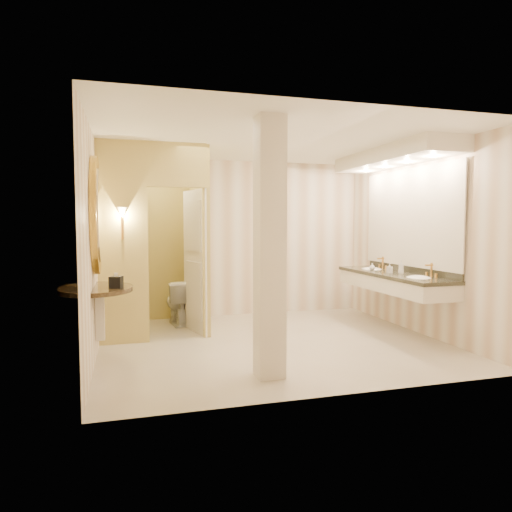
# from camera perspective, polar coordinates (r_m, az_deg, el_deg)

# --- Properties ---
(floor) EXTENTS (4.50, 4.50, 0.00)m
(floor) POSITION_cam_1_polar(r_m,az_deg,el_deg) (6.30, 2.03, -10.73)
(floor) COLOR beige
(floor) RESTS_ON ground
(ceiling) EXTENTS (4.50, 4.50, 0.00)m
(ceiling) POSITION_cam_1_polar(r_m,az_deg,el_deg) (6.19, 2.09, 14.23)
(ceiling) COLOR white
(ceiling) RESTS_ON wall_back
(wall_back) EXTENTS (4.50, 0.02, 2.70)m
(wall_back) POSITION_cam_1_polar(r_m,az_deg,el_deg) (8.02, -2.33, 2.21)
(wall_back) COLOR silver
(wall_back) RESTS_ON floor
(wall_front) EXTENTS (4.50, 0.02, 2.70)m
(wall_front) POSITION_cam_1_polar(r_m,az_deg,el_deg) (4.24, 10.39, 0.55)
(wall_front) COLOR silver
(wall_front) RESTS_ON floor
(wall_left) EXTENTS (0.02, 4.00, 2.70)m
(wall_left) POSITION_cam_1_polar(r_m,az_deg,el_deg) (5.81, -19.55, 1.30)
(wall_left) COLOR silver
(wall_left) RESTS_ON floor
(wall_right) EXTENTS (0.02, 4.00, 2.70)m
(wall_right) POSITION_cam_1_polar(r_m,az_deg,el_deg) (7.12, 19.58, 1.75)
(wall_right) COLOR silver
(wall_right) RESTS_ON floor
(toilet_closet) EXTENTS (1.50, 1.55, 2.70)m
(toilet_closet) POSITION_cam_1_polar(r_m,az_deg,el_deg) (6.81, -9.46, 2.14)
(toilet_closet) COLOR #DFD274
(toilet_closet) RESTS_ON floor
(wall_sconce) EXTENTS (0.14, 0.14, 0.42)m
(wall_sconce) POSITION_cam_1_polar(r_m,az_deg,el_deg) (6.23, -16.38, 5.05)
(wall_sconce) COLOR #BC893C
(wall_sconce) RESTS_ON toilet_closet
(vanity) EXTENTS (0.75, 2.49, 2.09)m
(vanity) POSITION_cam_1_polar(r_m,az_deg,el_deg) (7.09, 17.09, 4.05)
(vanity) COLOR silver
(vanity) RESTS_ON floor
(console_shelf) EXTENTS (1.04, 1.04, 1.97)m
(console_shelf) POSITION_cam_1_polar(r_m,az_deg,el_deg) (5.56, -19.34, 1.16)
(console_shelf) COLOR black
(console_shelf) RESTS_ON floor
(pillar) EXTENTS (0.28, 0.28, 2.70)m
(pillar) POSITION_cam_1_polar(r_m,az_deg,el_deg) (4.72, 1.71, 0.95)
(pillar) COLOR silver
(pillar) RESTS_ON floor
(tissue_box) EXTENTS (0.17, 0.17, 0.13)m
(tissue_box) POSITION_cam_1_polar(r_m,az_deg,el_deg) (5.44, -17.08, -3.14)
(tissue_box) COLOR black
(tissue_box) RESTS_ON console_shelf
(toilet) EXTENTS (0.46, 0.73, 0.71)m
(toilet) POSITION_cam_1_polar(r_m,az_deg,el_deg) (7.43, -9.69, -5.71)
(toilet) COLOR white
(toilet) RESTS_ON floor
(soap_bottle_a) EXTENTS (0.08, 0.08, 0.15)m
(soap_bottle_a) POSITION_cam_1_polar(r_m,az_deg,el_deg) (7.05, 16.35, -1.47)
(soap_bottle_a) COLOR beige
(soap_bottle_a) RESTS_ON vanity
(soap_bottle_b) EXTENTS (0.10, 0.10, 0.11)m
(soap_bottle_b) POSITION_cam_1_polar(r_m,az_deg,el_deg) (7.44, 14.32, -1.29)
(soap_bottle_b) COLOR silver
(soap_bottle_b) RESTS_ON vanity
(soap_bottle_c) EXTENTS (0.10, 0.10, 0.20)m
(soap_bottle_c) POSITION_cam_1_polar(r_m,az_deg,el_deg) (6.94, 17.68, -1.34)
(soap_bottle_c) COLOR #C6B28C
(soap_bottle_c) RESTS_ON vanity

